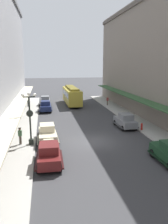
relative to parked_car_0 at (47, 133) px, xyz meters
name	(u,v)px	position (x,y,z in m)	size (l,w,h in m)	color
ground_plane	(95,141)	(4.80, -0.68, -0.94)	(200.00, 200.00, 0.00)	#38383A
sidewalk_left	(20,145)	(-2.70, -0.68, -0.87)	(3.00, 60.00, 0.15)	#A8A59E
sidewalk_right	(161,136)	(12.30, -0.68, -0.87)	(3.00, 60.00, 0.15)	#A8A59E
parked_car_0	(47,133)	(0.00, 0.00, 0.00)	(2.24, 4.30, 1.84)	beige
parked_car_2	(46,106)	(0.05, 14.80, 0.00)	(2.20, 4.28, 1.84)	#19234C
parked_car_3	(49,154)	(0.02, -5.25, 0.00)	(2.23, 4.29, 1.84)	#591919
parked_car_4	(125,120)	(9.67, 3.39, 0.00)	(2.24, 4.30, 1.84)	slate
parked_car_5	(45,101)	(0.05, 20.20, 0.00)	(2.17, 4.27, 1.84)	slate
streetcar	(72,95)	(5.16, 20.18, 0.96)	(2.66, 9.64, 3.46)	gold
lamp_post_with_clock	(30,116)	(-1.60, -0.72, 2.04)	(1.42, 0.44, 5.16)	black
fire_hydrant	(142,126)	(11.15, 1.77, -0.38)	(0.24, 0.24, 0.82)	#B21E19
pedestrian_0	(28,102)	(-3.07, 19.05, 0.07)	(0.36, 0.28, 1.67)	#2D2D33
pedestrian_1	(20,136)	(-2.64, -0.53, 0.07)	(0.36, 0.28, 1.67)	#4C4238
pedestrian_2	(107,101)	(11.58, 17.53, 0.05)	(0.36, 0.24, 1.64)	#4C4238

